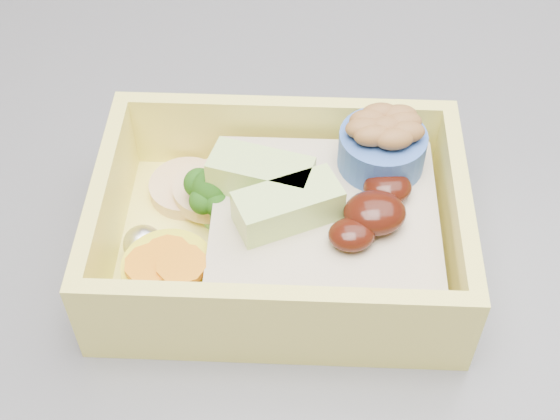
{
  "coord_description": "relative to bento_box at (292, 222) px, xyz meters",
  "views": [
    {
      "loc": [
        -0.13,
        -0.24,
        1.28
      ],
      "look_at": [
        -0.1,
        0.04,
        0.96
      ],
      "focal_mm": 50.0,
      "sensor_mm": 36.0,
      "label": 1
    }
  ],
  "objects": [
    {
      "name": "bento_box",
      "position": [
        0.0,
        0.0,
        0.0
      ],
      "size": [
        0.22,
        0.17,
        0.07
      ],
      "rotation": [
        0.0,
        0.0,
        -0.14
      ],
      "color": "#FFF169",
      "rests_on": "island"
    }
  ]
}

